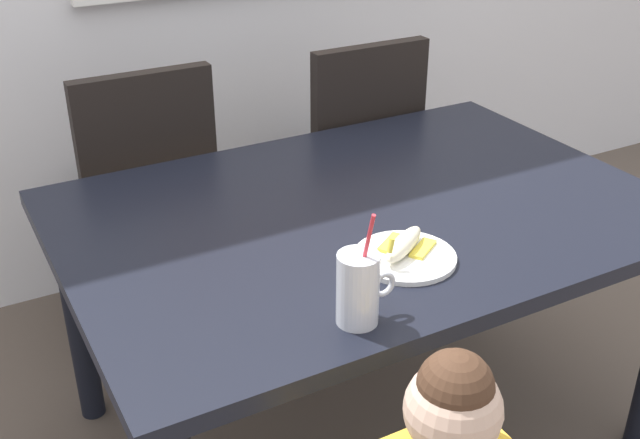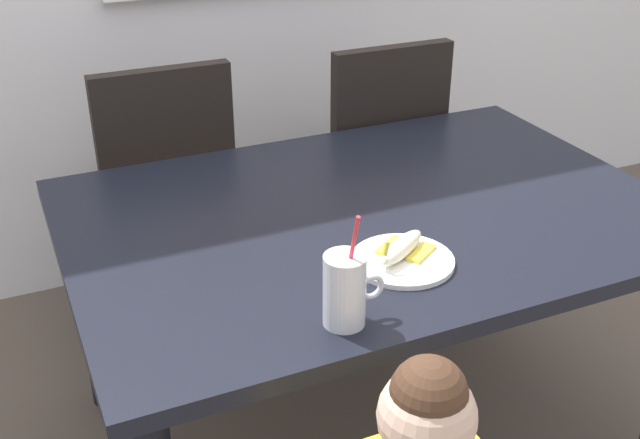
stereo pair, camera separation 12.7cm
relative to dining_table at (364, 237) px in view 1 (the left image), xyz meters
name	(u,v)px [view 1 (the left image)]	position (x,y,z in m)	size (l,w,h in m)	color
ground_plane	(358,427)	(0.00, 0.00, -0.65)	(24.00, 24.00, 0.00)	brown
dining_table	(364,237)	(0.00, 0.00, 0.00)	(1.50, 1.04, 0.73)	black
dining_chair_left	(143,190)	(-0.36, 0.77, -0.10)	(0.44, 0.44, 0.96)	black
dining_chair_right	(351,154)	(0.38, 0.70, -0.10)	(0.44, 0.44, 0.96)	black
milk_cup	(358,292)	(-0.27, -0.42, 0.15)	(0.13, 0.08, 0.25)	silver
snack_plate	(405,257)	(-0.06, -0.26, 0.09)	(0.23, 0.23, 0.01)	white
peeled_banana	(404,244)	(-0.05, -0.25, 0.12)	(0.17, 0.15, 0.07)	#F4EAC6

